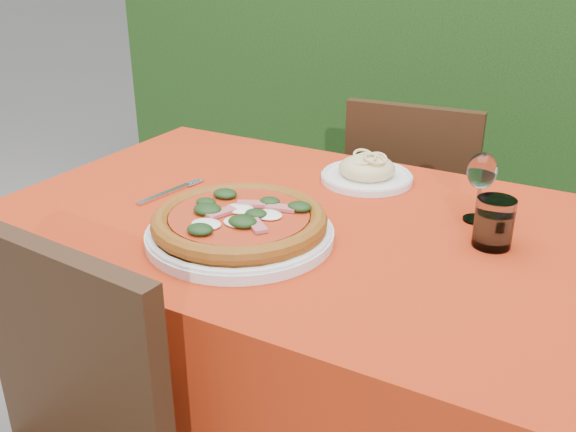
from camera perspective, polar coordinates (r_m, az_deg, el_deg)
The scene contains 8 objects.
hedge at distance 2.76m, azimuth 16.68°, elevation 14.84°, with size 3.20×0.55×1.78m.
dining_table at distance 1.45m, azimuth 0.28°, elevation -5.33°, with size 1.26×0.86×0.75m.
chair_far at distance 2.05m, azimuth 11.04°, elevation 0.18°, with size 0.42×0.42×0.86m.
pizza_plate at distance 1.26m, azimuth -4.32°, elevation -0.79°, with size 0.37×0.37×0.07m.
pasta_plate at distance 1.58m, azimuth 7.02°, elevation 3.89°, with size 0.22×0.22×0.06m.
water_glass at distance 1.29m, azimuth 17.81°, elevation -0.77°, with size 0.07×0.07×0.10m.
wine_glass at distance 1.37m, azimuth 16.84°, elevation 3.61°, with size 0.06×0.06×0.15m.
fork at distance 1.51m, azimuth -10.94°, elevation 1.94°, with size 0.03×0.21×0.01m, color #B3B3BA.
Camera 1 is at (0.61, -1.11, 1.31)m, focal length 40.00 mm.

